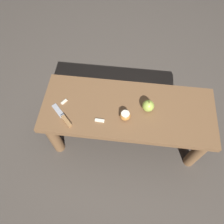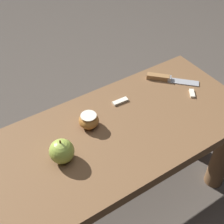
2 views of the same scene
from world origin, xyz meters
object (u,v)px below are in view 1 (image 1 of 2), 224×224
object	(u,v)px
apple_whole	(148,106)
apple_cut	(125,115)
wooden_bench	(127,115)
knife	(64,118)

from	to	relation	value
apple_whole	apple_cut	xyz separation A→B (m)	(-0.14, -0.08, -0.01)
wooden_bench	apple_cut	bearing A→B (deg)	-102.16
apple_cut	apple_whole	bearing A→B (deg)	29.77
knife	apple_cut	xyz separation A→B (m)	(0.38, 0.05, 0.02)
knife	apple_cut	bearing A→B (deg)	-126.46
wooden_bench	apple_cut	xyz separation A→B (m)	(-0.01, -0.07, 0.12)
apple_cut	wooden_bench	bearing A→B (deg)	77.84
wooden_bench	knife	distance (m)	0.42
wooden_bench	apple_cut	size ratio (longest dim) A/B	16.56
wooden_bench	knife	xyz separation A→B (m)	(-0.39, -0.12, 0.10)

